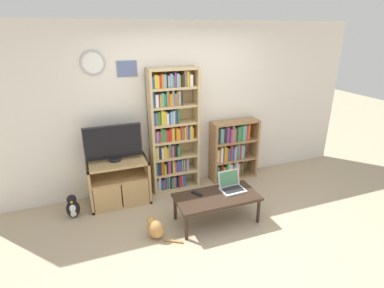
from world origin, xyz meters
TOP-DOWN VIEW (x-y plane):
  - ground_plane at (0.00, 0.00)m, footprint 18.00×18.00m
  - wall_back at (-0.01, 1.68)m, footprint 6.25×0.09m
  - tv_stand at (-1.06, 1.36)m, footprint 0.87×0.49m
  - television at (-1.09, 1.41)m, footprint 0.81×0.18m
  - bookshelf_tall at (-0.18, 1.51)m, footprint 0.76×0.27m
  - bookshelf_short at (0.88, 1.51)m, footprint 0.82×0.28m
  - coffee_table at (0.10, 0.41)m, footprint 1.12×0.55m
  - laptop at (0.36, 0.51)m, footprint 0.34×0.29m
  - remote_near_laptop at (-0.14, 0.55)m, footprint 0.12×0.16m
  - cat at (-0.77, 0.36)m, footprint 0.43×0.39m
  - penguin_figurine at (-1.74, 1.19)m, footprint 0.19×0.17m

SIDE VIEW (x-z plane):
  - ground_plane at x=0.00m, z-range 0.00..0.00m
  - cat at x=-0.77m, z-range -0.01..0.28m
  - penguin_figurine at x=-1.74m, z-range -0.02..0.33m
  - tv_stand at x=-1.06m, z-range 0.00..0.68m
  - coffee_table at x=0.10m, z-range 0.16..0.55m
  - remote_near_laptop at x=-0.14m, z-range 0.39..0.41m
  - laptop at x=0.36m, z-range 0.33..0.58m
  - bookshelf_short at x=0.88m, z-range 0.00..1.04m
  - television at x=-1.09m, z-range 0.68..1.22m
  - bookshelf_tall at x=-0.18m, z-range -0.01..1.95m
  - wall_back at x=-0.01m, z-range 0.01..2.61m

